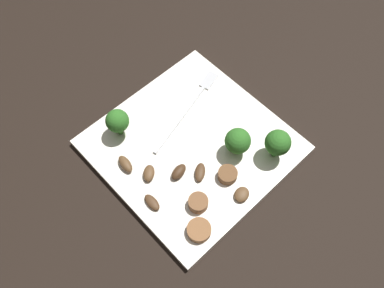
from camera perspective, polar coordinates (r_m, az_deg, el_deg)
The scene contains 15 objects.
ground_plane at distance 0.64m, azimuth 0.00°, elevation -0.50°, with size 1.40×1.40×0.00m, color black.
plate at distance 0.64m, azimuth 0.00°, elevation -0.25°, with size 0.27×0.27×0.01m, color white.
fork at distance 0.67m, azimuth -0.19°, elevation 5.48°, with size 0.18×0.06×0.00m.
broccoli_floret_0 at distance 0.60m, azimuth 6.38°, elevation 0.39°, with size 0.04×0.04×0.05m.
broccoli_floret_1 at distance 0.60m, azimuth 11.85°, elevation 0.16°, with size 0.04×0.04×0.06m.
broccoli_floret_2 at distance 0.62m, azimuth -10.35°, elevation 3.15°, with size 0.04×0.04×0.05m.
sausage_slice_0 at distance 0.60m, azimuth 4.72°, elevation -4.50°, with size 0.03×0.03×0.01m, color brown.
sausage_slice_1 at distance 0.57m, azimuth 0.98°, elevation -11.90°, with size 0.03×0.03×0.01m, color brown.
sausage_slice_2 at distance 0.58m, azimuth 0.87°, elevation -8.18°, with size 0.03×0.03×0.02m, color brown.
mushroom_0 at distance 0.61m, azimuth -6.02°, elevation -4.07°, with size 0.03×0.02×0.01m, color brown.
mushroom_1 at distance 0.62m, azimuth -9.26°, elevation -2.76°, with size 0.03×0.02×0.01m, color brown.
mushroom_2 at distance 0.60m, azimuth -1.87°, elevation -3.89°, with size 0.03×0.02×0.01m, color #422B19.
mushroom_3 at distance 0.60m, azimuth 1.12°, elevation -3.95°, with size 0.03×0.02×0.01m, color #4C331E.
mushroom_4 at distance 0.59m, azimuth 6.94°, elevation -6.98°, with size 0.02×0.02×0.01m, color brown.
mushroom_5 at distance 0.59m, azimuth -5.58°, elevation -8.10°, with size 0.03×0.01×0.01m, color #4C331E.
Camera 1 is at (-0.21, -0.22, 0.56)m, focal length 38.33 mm.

